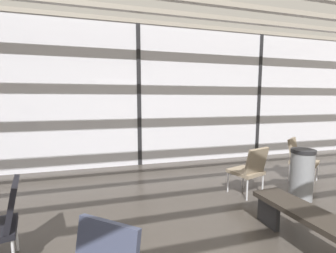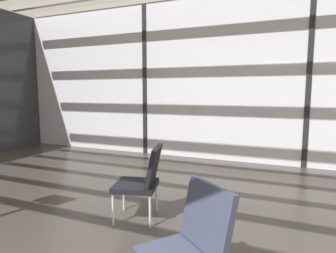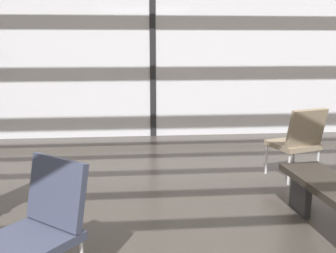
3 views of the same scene
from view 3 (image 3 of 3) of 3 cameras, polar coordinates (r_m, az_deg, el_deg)
name	(u,v)px [view 3 (image 3 of 3)]	position (r m, az deg, el deg)	size (l,w,h in m)	color
glass_curtain_wall	(152,33)	(6.80, -2.26, 13.25)	(14.00, 0.08, 3.50)	silver
window_mullion_1	(152,33)	(6.80, -2.26, 13.25)	(0.10, 0.12, 3.50)	black
parked_airplane	(170,26)	(11.63, 0.26, 14.21)	(11.67, 4.09, 4.09)	silver
lounge_chair_0	(42,221)	(2.71, -17.60, -12.76)	(0.70, 0.71, 0.87)	#33384C
lounge_chair_5	(298,139)	(4.90, 18.16, -1.68)	(0.61, 0.64, 0.87)	#7F705B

